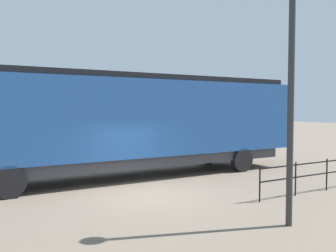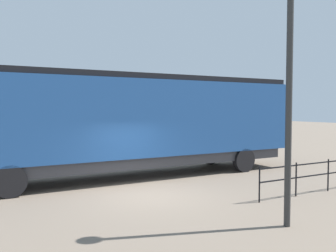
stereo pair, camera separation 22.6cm
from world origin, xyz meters
name	(u,v)px [view 1 (the left image)]	position (x,y,z in m)	size (l,w,h in m)	color
ground_plane	(148,196)	(0.00, 0.00, 0.00)	(120.00, 120.00, 0.00)	#756656
locomotive	(144,121)	(-3.32, 1.53, 2.43)	(2.98, 15.69, 4.37)	navy
lamp_post	(292,45)	(4.55, 1.69, 4.52)	(0.49, 0.49, 6.66)	#2D2D2D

